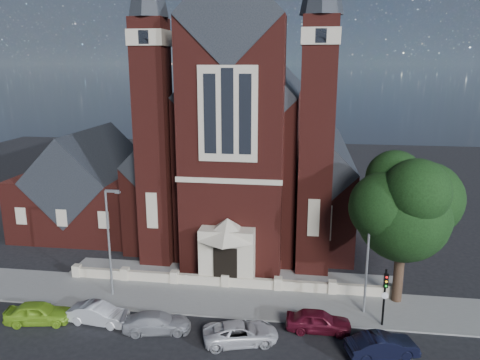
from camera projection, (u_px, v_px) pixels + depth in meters
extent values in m
plane|color=black|center=(241.00, 246.00, 43.87)|extent=(120.00, 120.00, 0.00)
cube|color=slate|center=(221.00, 300.00, 33.78)|extent=(60.00, 5.00, 0.12)
cube|color=slate|center=(230.00, 276.00, 37.62)|extent=(26.00, 3.00, 0.14)
cube|color=#BCAE95|center=(226.00, 287.00, 35.70)|extent=(24.00, 0.40, 0.90)
cube|color=#4B1914|center=(254.00, 153.00, 51.79)|extent=(10.00, 30.00, 14.00)
cube|color=black|center=(254.00, 89.00, 50.10)|extent=(10.00, 30.20, 10.00)
cube|color=#4B1914|center=(186.00, 179.00, 52.57)|extent=(5.00, 26.00, 8.00)
cube|color=#4B1914|center=(321.00, 184.00, 50.52)|extent=(5.00, 26.00, 8.00)
cube|color=black|center=(185.00, 144.00, 51.61)|extent=(5.01, 26.20, 5.01)
cube|color=black|center=(323.00, 147.00, 49.56)|extent=(5.01, 26.20, 5.01)
cube|color=#4B1914|center=(231.00, 151.00, 36.17)|extent=(8.00, 3.00, 20.00)
cube|color=black|center=(231.00, 15.00, 33.76)|extent=(8.00, 3.20, 8.00)
cube|color=#BCAE95|center=(228.00, 114.00, 33.96)|extent=(4.40, 0.15, 7.00)
cube|color=black|center=(227.00, 112.00, 33.84)|extent=(0.90, 0.08, 6.20)
cube|color=#BCAE95|center=(228.00, 255.00, 36.13)|extent=(4.20, 2.00, 4.40)
cube|color=black|center=(225.00, 268.00, 35.27)|extent=(1.80, 0.12, 3.20)
cone|color=#BCAE95|center=(227.00, 228.00, 35.60)|extent=(4.60, 4.60, 1.60)
cube|color=#4B1914|center=(154.00, 147.00, 38.02)|extent=(2.60, 2.60, 20.00)
cube|color=#BCAE95|center=(149.00, 38.00, 35.97)|extent=(2.80, 2.80, 1.20)
cube|color=#4B1914|center=(316.00, 151.00, 36.24)|extent=(2.60, 2.60, 20.00)
cube|color=#BCAE95|center=(320.00, 37.00, 34.19)|extent=(2.80, 2.80, 1.20)
cube|color=#4B1914|center=(92.00, 199.00, 48.21)|extent=(12.00, 12.00, 6.00)
cube|color=black|center=(89.00, 171.00, 47.49)|extent=(8.49, 12.20, 8.49)
cylinder|color=black|center=(399.00, 269.00, 32.91)|extent=(0.70, 0.70, 5.00)
sphere|color=black|center=(404.00, 215.00, 31.94)|extent=(6.40, 6.40, 6.40)
sphere|color=black|center=(416.00, 192.00, 30.25)|extent=(4.40, 4.40, 4.40)
cylinder|color=gray|center=(109.00, 245.00, 33.43)|extent=(0.16, 0.16, 8.00)
cube|color=gray|center=(112.00, 191.00, 32.39)|extent=(1.00, 0.15, 0.18)
cube|color=gray|center=(118.00, 192.00, 32.36)|extent=(0.35, 0.22, 0.12)
cylinder|color=gray|center=(367.00, 259.00, 30.97)|extent=(0.16, 0.16, 8.00)
cube|color=gray|center=(379.00, 202.00, 29.93)|extent=(1.00, 0.15, 0.18)
cube|color=gray|center=(386.00, 203.00, 29.90)|extent=(0.35, 0.22, 0.12)
cylinder|color=black|center=(384.00, 298.00, 29.87)|extent=(0.14, 0.14, 4.00)
cube|color=black|center=(386.00, 281.00, 29.42)|extent=(0.28, 0.22, 0.90)
sphere|color=red|center=(387.00, 277.00, 29.22)|extent=(0.14, 0.14, 0.14)
sphere|color=#CC8C0C|center=(386.00, 282.00, 29.29)|extent=(0.14, 0.14, 0.14)
sphere|color=#0C9919|center=(386.00, 286.00, 29.36)|extent=(0.14, 0.14, 0.14)
imported|color=#7EB323|center=(38.00, 313.00, 30.63)|extent=(4.44, 2.41, 1.43)
imported|color=#ACAFB4|center=(99.00, 314.00, 30.60)|extent=(4.13, 1.78, 1.32)
imported|color=gray|center=(157.00, 322.00, 29.64)|extent=(4.58, 2.55, 1.26)
imported|color=silver|center=(241.00, 333.00, 28.48)|extent=(5.02, 3.33, 1.28)
imported|color=#510D1D|center=(318.00, 321.00, 29.67)|extent=(4.13, 1.67, 1.41)
imported|color=black|center=(382.00, 346.00, 27.08)|extent=(4.43, 2.60, 1.38)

